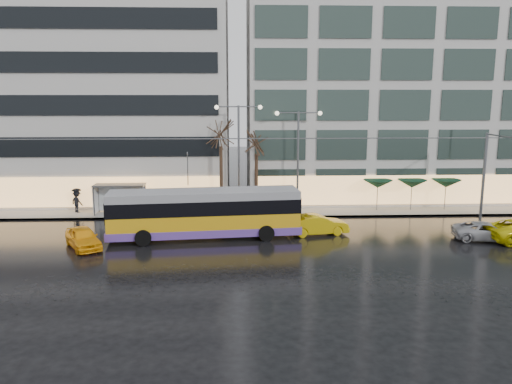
{
  "coord_description": "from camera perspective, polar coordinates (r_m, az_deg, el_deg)",
  "views": [
    {
      "loc": [
        1.76,
        -30.96,
        9.79
      ],
      "look_at": [
        3.22,
        5.0,
        2.96
      ],
      "focal_mm": 35.0,
      "sensor_mm": 36.0,
      "label": 1
    }
  ],
  "objects": [
    {
      "name": "parasol_a",
      "position": [
        44.32,
        13.75,
        0.9
      ],
      "size": [
        2.5,
        2.5,
        2.65
      ],
      "color": "#595B60",
      "rests_on": "sidewalk"
    },
    {
      "name": "street_lamp_far",
      "position": [
        42.29,
        4.83,
        5.18
      ],
      "size": [
        3.96,
        0.36,
        8.53
      ],
      "color": "#595B60",
      "rests_on": "sidewalk"
    },
    {
      "name": "building_right",
      "position": [
        52.93,
        17.17,
        13.38
      ],
      "size": [
        32.0,
        14.0,
        25.0
      ],
      "primitive_type": "cube",
      "color": "#BCB8B4",
      "rests_on": "sidewalk"
    },
    {
      "name": "kerb",
      "position": [
        41.18,
        -1.92,
        -2.9
      ],
      "size": [
        80.0,
        0.1,
        0.15
      ],
      "primitive_type": "cube",
      "color": "slate",
      "rests_on": "ground"
    },
    {
      "name": "pedestrian_c",
      "position": [
        45.02,
        -19.79,
        -0.79
      ],
      "size": [
        1.39,
        1.23,
        2.11
      ],
      "color": "black",
      "rests_on": "sidewalk"
    },
    {
      "name": "parasol_b",
      "position": [
        45.25,
        17.4,
        0.91
      ],
      "size": [
        2.5,
        2.5,
        2.65
      ],
      "color": "#595B60",
      "rests_on": "sidewalk"
    },
    {
      "name": "taxi_b",
      "position": [
        36.45,
        7.02,
        -3.72
      ],
      "size": [
        4.67,
        2.34,
        1.47
      ],
      "primitive_type": "imported",
      "rotation": [
        0.0,
        0.0,
        1.75
      ],
      "color": "gold",
      "rests_on": "ground"
    },
    {
      "name": "ground",
      "position": [
        32.52,
        -5.35,
        -6.82
      ],
      "size": [
        140.0,
        140.0,
        0.0
      ],
      "primitive_type": "plane",
      "color": "black",
      "rests_on": "ground"
    },
    {
      "name": "parasol_c",
      "position": [
        46.34,
        20.9,
        0.92
      ],
      "size": [
        2.5,
        2.5,
        2.65
      ],
      "color": "#595B60",
      "rests_on": "sidewalk"
    },
    {
      "name": "building_left",
      "position": [
        53.04,
        -22.35,
        11.43
      ],
      "size": [
        34.0,
        14.0,
        22.0
      ],
      "primitive_type": "cube",
      "color": "#BCB8B4",
      "rests_on": "sidewalk"
    },
    {
      "name": "pedestrian_a",
      "position": [
        41.96,
        -10.84,
        -0.73
      ],
      "size": [
        1.01,
        1.03,
        2.19
      ],
      "color": "black",
      "rests_on": "sidewalk"
    },
    {
      "name": "bus_shelter",
      "position": [
        43.57,
        -15.74,
        -0.01
      ],
      "size": [
        4.2,
        1.6,
        2.51
      ],
      "color": "#595B60",
      "rests_on": "sidewalk"
    },
    {
      "name": "tree_b",
      "position": [
        42.33,
        0.04,
        6.15
      ],
      "size": [
        3.2,
        3.2,
        7.7
      ],
      "color": "black",
      "rests_on": "sidewalk"
    },
    {
      "name": "sidewalk",
      "position": [
        46.0,
        -1.97,
        -1.45
      ],
      "size": [
        80.0,
        10.0,
        0.15
      ],
      "primitive_type": "cube",
      "color": "gray",
      "rests_on": "ground"
    },
    {
      "name": "catenary",
      "position": [
        39.3,
        -3.41,
        2.63
      ],
      "size": [
        42.24,
        5.12,
        7.0
      ],
      "color": "#595B60",
      "rests_on": "ground"
    },
    {
      "name": "trolleybus",
      "position": [
        35.27,
        -5.89,
        -2.61
      ],
      "size": [
        13.52,
        5.56,
        6.18
      ],
      "color": "gold",
      "rests_on": "ground"
    },
    {
      "name": "sedan_silver",
      "position": [
        38.34,
        24.87,
        -4.08
      ],
      "size": [
        4.85,
        2.8,
        1.27
      ],
      "primitive_type": "imported",
      "rotation": [
        0.0,
        0.0,
        1.41
      ],
      "color": "#9E9DA2",
      "rests_on": "ground"
    },
    {
      "name": "pedestrian_b",
      "position": [
        43.39,
        -12.02,
        -1.04
      ],
      "size": [
        1.17,
        1.12,
        1.9
      ],
      "color": "black",
      "rests_on": "sidewalk"
    },
    {
      "name": "street_lamp_near",
      "position": [
        41.94,
        -1.99,
        5.54
      ],
      "size": [
        3.96,
        0.36,
        9.03
      ],
      "color": "#595B60",
      "rests_on": "sidewalk"
    },
    {
      "name": "tree_a",
      "position": [
        42.07,
        -4.06,
        7.04
      ],
      "size": [
        3.2,
        3.2,
        8.4
      ],
      "color": "black",
      "rests_on": "sidewalk"
    },
    {
      "name": "taxi_a",
      "position": [
        34.9,
        -19.16,
        -4.96
      ],
      "size": [
        3.53,
        4.38,
        1.4
      ],
      "primitive_type": "imported",
      "rotation": [
        0.0,
        0.0,
        0.54
      ],
      "color": "#FFA90D",
      "rests_on": "ground"
    }
  ]
}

